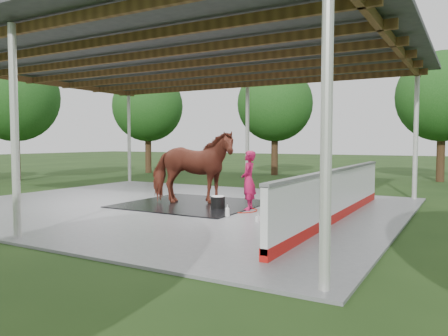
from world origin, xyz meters
The scene contains 12 objects.
ground centered at (0.00, 0.00, 0.00)m, with size 100.00×100.00×0.00m, color #1E3814.
concrete_slab centered at (0.00, 0.00, 0.03)m, with size 12.00×10.00×0.05m, color slate.
pavilion_structure centered at (0.00, 0.00, 3.97)m, with size 12.60×10.60×4.05m.
dasher_board centered at (4.60, 0.00, 0.59)m, with size 0.16×8.00×1.15m.
tree_belt centered at (0.30, 0.90, 3.79)m, with size 28.00×28.00×5.80m.
rubber_mat centered at (0.46, 0.37, 0.06)m, with size 3.59×3.37×0.03m, color black.
horse centered at (0.46, 0.37, 1.08)m, with size 1.08×2.38×2.01m, color maroon.
handler centered at (2.24, 0.28, 0.81)m, with size 0.55×0.36×1.52m, color #B01245.
wash_bucket centered at (1.50, -0.01, 0.23)m, with size 0.37×0.37×0.34m.
soap_bottle_a centered at (2.29, -0.93, 0.19)m, with size 0.11×0.11×0.29m, color silver.
soap_bottle_b centered at (3.17, -1.14, 0.14)m, with size 0.08×0.08×0.18m, color #338CD8.
hose_coil centered at (2.49, 0.15, 0.06)m, with size 2.36×1.30×0.02m.
Camera 1 is at (7.16, -9.69, 1.81)m, focal length 35.00 mm.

